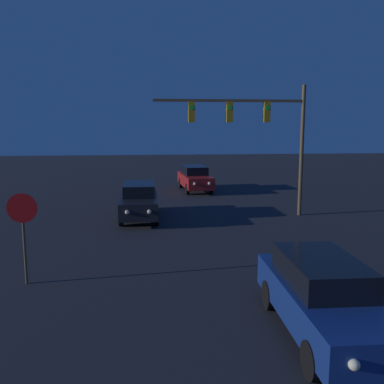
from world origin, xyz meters
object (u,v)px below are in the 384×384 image
(car_near, at_px, (323,297))
(stop_sign, at_px, (23,220))
(car_far, at_px, (195,178))
(car_mid, at_px, (139,200))
(traffic_signal_mast, at_px, (258,125))

(car_near, height_order, stop_sign, stop_sign)
(car_far, distance_m, stop_sign, 17.05)
(car_near, distance_m, car_far, 19.40)
(car_mid, xyz_separation_m, car_far, (3.44, 7.95, 0.00))
(traffic_signal_mast, height_order, stop_sign, traffic_signal_mast)
(car_mid, distance_m, car_far, 8.66)
(car_mid, xyz_separation_m, stop_sign, (-2.89, -7.86, 0.91))
(car_far, bearing_deg, car_mid, 62.30)
(car_near, distance_m, car_mid, 12.08)
(car_near, relative_size, stop_sign, 1.87)
(car_near, height_order, car_mid, same)
(car_far, height_order, stop_sign, stop_sign)
(car_near, relative_size, traffic_signal_mast, 0.67)
(car_far, xyz_separation_m, stop_sign, (-6.33, -15.80, 0.91))
(car_mid, height_order, car_far, same)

